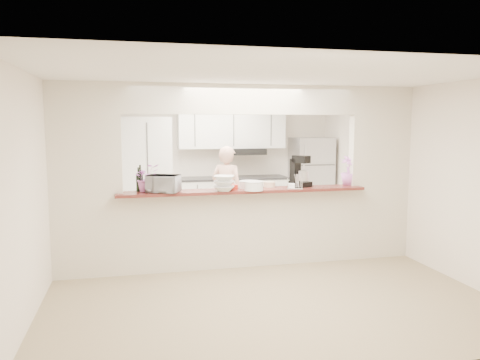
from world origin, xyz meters
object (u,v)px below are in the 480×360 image
object	(u,v)px
refrigerator	(311,180)
stand_mixer	(300,172)
toaster_oven	(163,184)
person	(227,193)

from	to	relation	value
refrigerator	stand_mixer	size ratio (longest dim) A/B	3.85
refrigerator	toaster_oven	size ratio (longest dim) A/B	4.18
refrigerator	stand_mixer	distance (m)	2.89
toaster_oven	stand_mixer	world-z (taller)	stand_mixer
refrigerator	stand_mixer	bearing A→B (deg)	-115.00
stand_mixer	person	bearing A→B (deg)	115.94
refrigerator	stand_mixer	xyz separation A→B (m)	(-1.21, -2.59, 0.44)
toaster_oven	person	distance (m)	2.11
refrigerator	person	size ratio (longest dim) A/B	1.07
toaster_oven	person	size ratio (longest dim) A/B	0.26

